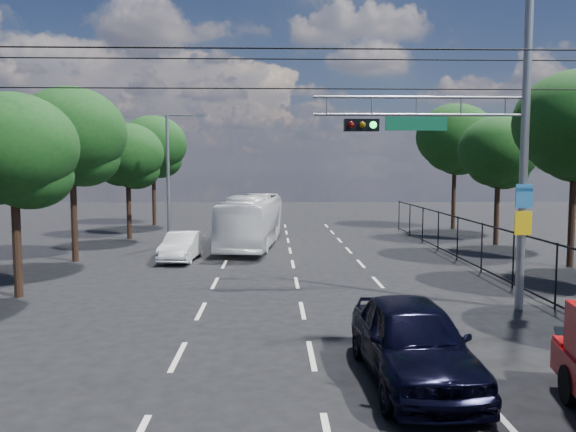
{
  "coord_description": "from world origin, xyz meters",
  "views": [
    {
      "loc": [
        -0.86,
        -8.32,
        4.23
      ],
      "look_at": [
        -0.42,
        8.19,
        2.8
      ],
      "focal_mm": 35.0,
      "sensor_mm": 36.0,
      "label": 1
    }
  ],
  "objects_px": {
    "signal_mast": "(484,133)",
    "navy_hatchback": "(413,341)",
    "white_bus": "(252,221)",
    "white_van": "(182,246)"
  },
  "relations": [
    {
      "from": "white_van",
      "to": "navy_hatchback",
      "type": "bearing_deg",
      "value": -60.26
    },
    {
      "from": "white_bus",
      "to": "white_van",
      "type": "distance_m",
      "value": 5.47
    },
    {
      "from": "navy_hatchback",
      "to": "white_van",
      "type": "xyz_separation_m",
      "value": [
        -6.92,
        14.79,
        -0.17
      ]
    },
    {
      "from": "signal_mast",
      "to": "navy_hatchback",
      "type": "height_order",
      "value": "signal_mast"
    },
    {
      "from": "navy_hatchback",
      "to": "white_bus",
      "type": "relative_size",
      "value": 0.49
    },
    {
      "from": "signal_mast",
      "to": "white_bus",
      "type": "distance_m",
      "value": 16.0
    },
    {
      "from": "navy_hatchback",
      "to": "white_van",
      "type": "height_order",
      "value": "navy_hatchback"
    },
    {
      "from": "signal_mast",
      "to": "navy_hatchback",
      "type": "bearing_deg",
      "value": -121.37
    },
    {
      "from": "signal_mast",
      "to": "white_van",
      "type": "xyz_separation_m",
      "value": [
        -10.32,
        9.22,
        -4.6
      ]
    },
    {
      "from": "signal_mast",
      "to": "navy_hatchback",
      "type": "xyz_separation_m",
      "value": [
        -3.39,
        -5.57,
        -4.43
      ]
    }
  ]
}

